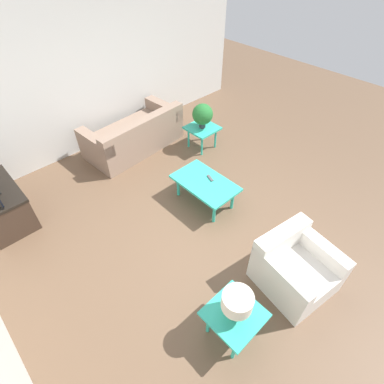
{
  "coord_description": "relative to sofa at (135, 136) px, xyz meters",
  "views": [
    {
      "loc": [
        -2.22,
        2.4,
        3.59
      ],
      "look_at": [
        0.12,
        0.2,
        0.55
      ],
      "focal_mm": 28.0,
      "sensor_mm": 36.0,
      "label": 1
    }
  ],
  "objects": [
    {
      "name": "ground_plane",
      "position": [
        -2.31,
        0.28,
        -0.29
      ],
      "size": [
        14.0,
        14.0,
        0.0
      ],
      "primitive_type": "plane",
      "color": "brown"
    },
    {
      "name": "tv_stand_chest",
      "position": [
        -0.22,
        2.64,
        0.04
      ],
      "size": [
        1.1,
        0.63,
        0.62
      ],
      "color": "#38281E",
      "rests_on": "ground_plane"
    },
    {
      "name": "armchair",
      "position": [
        -3.89,
        0.31,
        0.01
      ],
      "size": [
        0.98,
        0.96,
        0.74
      ],
      "rotation": [
        0.0,
        0.0,
        -1.73
      ],
      "color": "silver",
      "rests_on": "ground_plane"
    },
    {
      "name": "potted_plant",
      "position": [
        -0.9,
        -1.0,
        0.45
      ],
      "size": [
        0.4,
        0.4,
        0.48
      ],
      "color": "#333338",
      "rests_on": "side_table_plant"
    },
    {
      "name": "sofa",
      "position": [
        0.0,
        0.0,
        0.0
      ],
      "size": [
        1.09,
        1.98,
        0.77
      ],
      "rotation": [
        0.0,
        0.0,
        1.65
      ],
      "color": "gray",
      "rests_on": "ground_plane"
    },
    {
      "name": "side_table_lamp",
      "position": [
        -3.8,
        1.38,
        0.11
      ],
      "size": [
        0.57,
        0.57,
        0.46
      ],
      "color": "#2DB79E",
      "rests_on": "ground_plane"
    },
    {
      "name": "coffee_table",
      "position": [
        -2.07,
        0.08,
        0.09
      ],
      "size": [
        1.05,
        0.64,
        0.43
      ],
      "color": "#2DB79E",
      "rests_on": "ground_plane"
    },
    {
      "name": "remote_control",
      "position": [
        -2.06,
        -0.03,
        0.15
      ],
      "size": [
        0.16,
        0.09,
        0.02
      ],
      "color": "#4C4C51",
      "rests_on": "coffee_table"
    },
    {
      "name": "table_lamp",
      "position": [
        -3.8,
        1.38,
        0.42
      ],
      "size": [
        0.32,
        0.32,
        0.37
      ],
      "color": "#997F4C",
      "rests_on": "side_table_lamp"
    },
    {
      "name": "wall_right",
      "position": [
        0.75,
        0.28,
        1.06
      ],
      "size": [
        0.12,
        7.2,
        2.7
      ],
      "color": "silver",
      "rests_on": "ground_plane"
    },
    {
      "name": "side_table_plant",
      "position": [
        -0.9,
        -1.0,
        0.11
      ],
      "size": [
        0.57,
        0.57,
        0.46
      ],
      "color": "#2DB79E",
      "rests_on": "ground_plane"
    }
  ]
}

